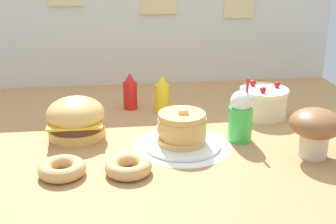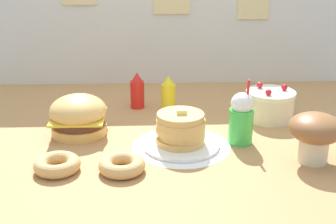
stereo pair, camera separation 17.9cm
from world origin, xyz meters
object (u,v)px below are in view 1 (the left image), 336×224
(layer_cake, at_px, (263,102))
(cream_soda_cup, at_px, (240,116))
(ketchup_bottle, at_px, (130,92))
(donut_chocolate, at_px, (128,166))
(burger, at_px, (76,118))
(mushroom_stool, at_px, (315,128))
(donut_pink_glaze, at_px, (62,168))
(pancake_stack, at_px, (182,131))
(mustard_bottle, at_px, (162,95))

(layer_cake, bearing_deg, cream_soda_cup, -125.32)
(ketchup_bottle, distance_m, donut_chocolate, 0.83)
(burger, xyz_separation_m, cream_soda_cup, (0.81, -0.14, 0.03))
(mushroom_stool, bearing_deg, ketchup_bottle, 136.93)
(burger, distance_m, donut_pink_glaze, 0.42)
(pancake_stack, bearing_deg, donut_chocolate, -137.50)
(burger, bearing_deg, pancake_stack, -19.54)
(ketchup_bottle, relative_size, donut_pink_glaze, 1.08)
(cream_soda_cup, bearing_deg, ketchup_bottle, 134.15)
(ketchup_bottle, bearing_deg, burger, -126.62)
(ketchup_bottle, xyz_separation_m, mushroom_stool, (0.81, -0.76, 0.04))
(cream_soda_cup, distance_m, donut_chocolate, 0.64)
(ketchup_bottle, distance_m, donut_pink_glaze, 0.88)
(pancake_stack, distance_m, donut_pink_glaze, 0.60)
(pancake_stack, distance_m, ketchup_bottle, 0.62)
(layer_cake, relative_size, donut_chocolate, 1.34)
(layer_cake, bearing_deg, mustard_bottle, 165.02)
(donut_chocolate, distance_m, mushroom_stool, 0.87)
(burger, height_order, layer_cake, burger)
(mushroom_stool, bearing_deg, layer_cake, 97.14)
(mustard_bottle, bearing_deg, mushroom_stool, -47.49)
(burger, bearing_deg, cream_soda_cup, -10.03)
(layer_cake, bearing_deg, donut_pink_glaze, -151.38)
(layer_cake, xyz_separation_m, ketchup_bottle, (-0.74, 0.22, 0.02))
(donut_chocolate, bearing_deg, donut_pink_glaze, 176.74)
(burger, bearing_deg, donut_pink_glaze, -95.01)
(ketchup_bottle, height_order, donut_chocolate, ketchup_bottle)
(ketchup_bottle, bearing_deg, layer_cake, -16.71)
(donut_pink_glaze, distance_m, donut_chocolate, 0.28)
(layer_cake, relative_size, mustard_bottle, 1.25)
(ketchup_bottle, xyz_separation_m, donut_pink_glaze, (-0.33, -0.81, -0.07))
(pancake_stack, bearing_deg, cream_soda_cup, 7.49)
(burger, bearing_deg, mustard_bottle, 33.93)
(donut_chocolate, bearing_deg, burger, 119.59)
(layer_cake, xyz_separation_m, mustard_bottle, (-0.56, 0.15, 0.02))
(pancake_stack, xyz_separation_m, ketchup_bottle, (-0.22, 0.58, 0.02))
(donut_chocolate, bearing_deg, cream_soda_cup, 26.81)
(burger, xyz_separation_m, mustard_bottle, (0.48, 0.32, 0.00))
(burger, bearing_deg, layer_cake, 9.31)
(layer_cake, relative_size, donut_pink_glaze, 1.34)
(pancake_stack, relative_size, cream_soda_cup, 1.13)
(burger, bearing_deg, mushroom_stool, -18.30)
(donut_pink_glaze, distance_m, mushroom_stool, 1.15)
(mustard_bottle, bearing_deg, donut_chocolate, -107.06)
(mustard_bottle, bearing_deg, burger, -146.07)
(ketchup_bottle, relative_size, mustard_bottle, 1.00)
(mustard_bottle, height_order, donut_pink_glaze, mustard_bottle)
(donut_chocolate, xyz_separation_m, mushroom_stool, (0.86, 0.07, 0.11))
(layer_cake, distance_m, mustard_bottle, 0.58)
(pancake_stack, xyz_separation_m, mustard_bottle, (-0.04, 0.50, 0.02))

